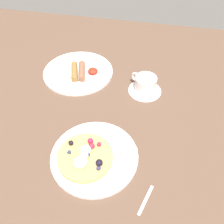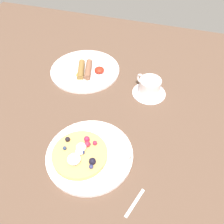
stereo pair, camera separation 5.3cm
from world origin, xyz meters
TOP-DOWN VIEW (x-y plane):
  - ground_plane at (0.00, 0.00)cm, footprint 179.13×138.34cm
  - pancake_plate at (-0.41, -16.71)cm, footprint 25.12×25.12cm
  - pancake_with_berries at (-2.24, -18.32)cm, footprint 15.80×15.80cm
  - syrup_ramekin at (9.64, -14.97)cm, footprint 4.64×4.64cm
  - breakfast_plate at (-16.40, 20.33)cm, footprint 27.72×27.72cm
  - fried_breakfast at (-15.02, 18.04)cm, footprint 12.36×12.95cm
  - coffee_saucer at (11.05, 14.89)cm, footprint 12.16×12.16cm
  - coffee_cup at (10.91, 14.99)cm, footprint 9.61×8.10cm
  - teaspoon at (14.12, -31.58)cm, footprint 5.79×13.52cm

SIDE VIEW (x-z plane):
  - ground_plane at x=0.00cm, z-range -3.00..0.00cm
  - teaspoon at x=14.12cm, z-range -0.05..0.55cm
  - coffee_saucer at x=11.05cm, z-range 0.00..0.63cm
  - breakfast_plate at x=-16.40cm, z-range 0.00..1.01cm
  - pancake_plate at x=-0.41cm, z-range 0.00..1.17cm
  - fried_breakfast at x=-15.02cm, z-range 0.73..3.40cm
  - pancake_with_berries at x=-2.24cm, z-range 0.40..4.11cm
  - syrup_ramekin at x=9.64cm, z-range 1.22..4.28cm
  - coffee_cup at x=10.91cm, z-range 0.74..6.39cm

